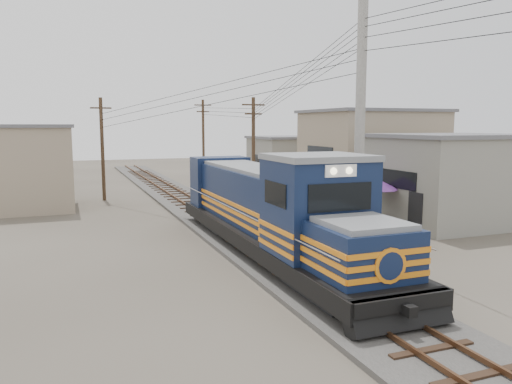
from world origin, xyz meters
name	(u,v)px	position (x,y,z in m)	size (l,w,h in m)	color
ground	(273,257)	(0.00, 0.00, 0.00)	(120.00, 120.00, 0.00)	#473F35
ballast	(205,214)	(0.00, 10.00, 0.08)	(3.60, 70.00, 0.16)	#595651
track	(205,210)	(0.00, 10.00, 0.26)	(1.15, 70.00, 0.12)	#51331E
locomotive	(272,212)	(0.00, 0.14, 1.78)	(3.04, 16.55, 4.10)	black
utility_pole_main	(360,129)	(3.50, -0.50, 5.00)	(0.40, 0.40, 10.00)	#9E9B93
wooden_pole_mid	(253,147)	(4.50, 14.00, 3.68)	(1.60, 0.24, 7.00)	#4C3826
wooden_pole_far	(203,138)	(4.80, 28.00, 3.93)	(1.60, 0.24, 7.50)	#4C3826
wooden_pole_left	(102,147)	(-5.00, 18.00, 3.68)	(1.60, 0.24, 7.00)	#4C3826
power_lines	(208,79)	(-0.14, 8.49, 7.56)	(9.65, 19.00, 3.30)	black
shophouse_front	(452,179)	(11.50, 3.00, 2.36)	(7.35, 6.30, 4.70)	gray
shophouse_mid	(371,155)	(12.50, 12.00, 3.11)	(8.40, 7.35, 6.20)	gray
shophouse_back	(290,160)	(11.00, 22.00, 2.11)	(6.30, 6.30, 4.20)	gray
shophouse_left	(20,167)	(-10.00, 16.00, 2.61)	(6.30, 6.30, 5.20)	gray
billboard	(361,187)	(5.54, 2.40, 2.26)	(1.92, 0.76, 3.07)	#99999E
market_umbrella	(376,184)	(7.13, 3.52, 2.21)	(2.82, 2.82, 2.51)	black
vendor	(342,208)	(5.85, 4.57, 0.90)	(0.66, 0.43, 1.80)	black
plant_nursery	(335,218)	(5.21, 4.25, 0.48)	(3.44, 2.97, 1.12)	#295418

